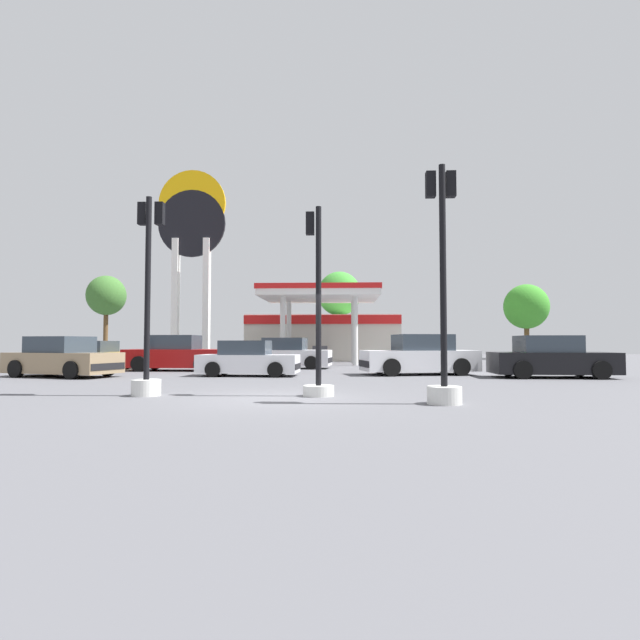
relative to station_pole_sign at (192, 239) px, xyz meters
name	(u,v)px	position (x,y,z in m)	size (l,w,h in m)	color
ground_plane	(277,398)	(8.19, -20.17, -8.06)	(90.00, 90.00, 0.00)	#56565B
gas_station	(323,334)	(8.43, 4.59, -6.15)	(10.75, 13.10, 4.62)	beige
station_pole_sign	(192,239)	(0.00, 0.00, 0.00)	(4.40, 0.56, 12.57)	white
car_0	(419,356)	(12.91, -11.28, -7.31)	(4.85, 2.70, 1.64)	black
car_1	(248,360)	(6.07, -12.40, -7.43)	(3.96, 1.93, 1.39)	black
car_2	(551,359)	(17.56, -12.84, -7.34)	(4.45, 2.13, 1.57)	black
car_3	(177,355)	(2.04, -8.83, -7.31)	(4.64, 2.16, 1.65)	black
car_4	(287,354)	(6.99, -6.60, -7.35)	(4.48, 2.31, 1.55)	black
car_5	(96,356)	(-2.57, -7.28, -7.43)	(4.15, 2.47, 1.39)	black
car_6	(63,359)	(-0.96, -13.17, -7.36)	(4.64, 2.96, 1.54)	black
traffic_signal_0	(317,339)	(9.12, -19.59, -6.65)	(0.77, 0.77, 4.71)	silver
traffic_signal_1	(148,329)	(4.89, -19.68, -6.40)	(0.71, 0.71, 4.97)	silver
traffic_signal_2	(443,324)	(11.91, -21.06, -6.34)	(0.74, 0.74, 5.19)	silver
tree_0	(106,296)	(-9.26, 7.66, -3.00)	(3.08, 3.08, 6.71)	brown
tree_1	(339,294)	(9.58, 7.23, -2.97)	(3.36, 3.36, 6.86)	brown
tree_2	(526,307)	(24.43, 8.40, -3.92)	(3.47, 3.47, 5.93)	brown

